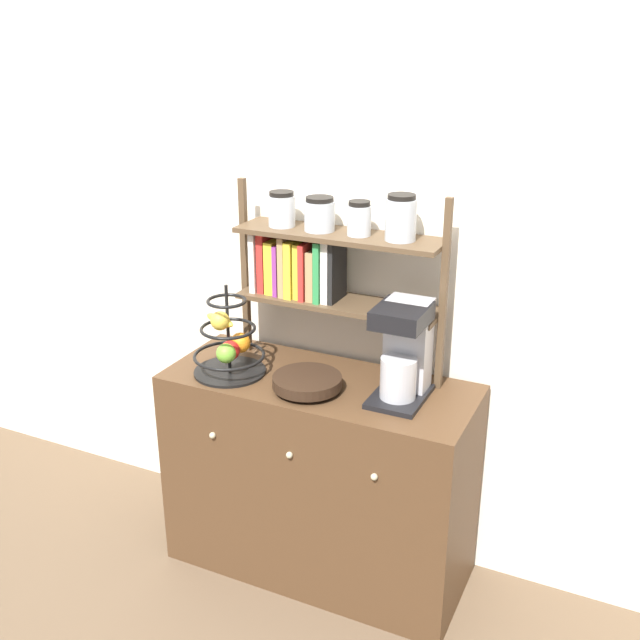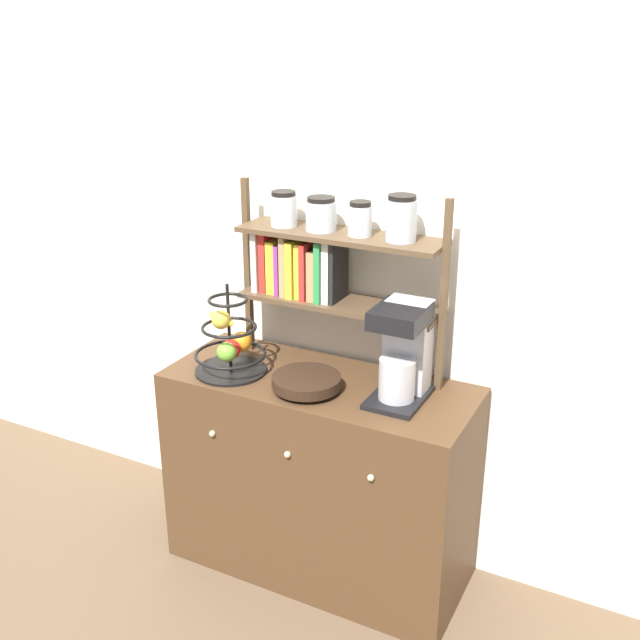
% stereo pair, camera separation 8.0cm
% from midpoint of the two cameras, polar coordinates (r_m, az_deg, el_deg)
% --- Properties ---
extents(ground_plane, '(12.00, 12.00, 0.00)m').
position_cam_midpoint_polar(ground_plane, '(3.00, -2.91, -20.49)').
color(ground_plane, brown).
extents(wall_back, '(7.00, 0.05, 2.60)m').
position_cam_midpoint_polar(wall_back, '(2.78, 1.58, 6.82)').
color(wall_back, silver).
rests_on(wall_back, ground_plane).
extents(sideboard, '(1.14, 0.48, 0.80)m').
position_cam_midpoint_polar(sideboard, '(2.91, -0.86, -11.83)').
color(sideboard, '#4C331E').
rests_on(sideboard, ground_plane).
extents(coffee_maker, '(0.18, 0.25, 0.34)m').
position_cam_midpoint_polar(coffee_maker, '(2.55, 5.53, -2.28)').
color(coffee_maker, black).
rests_on(coffee_maker, sideboard).
extents(fruit_stand, '(0.27, 0.27, 0.34)m').
position_cam_midpoint_polar(fruit_stand, '(2.75, -7.79, -1.89)').
color(fruit_stand, black).
rests_on(fruit_stand, sideboard).
extents(wooden_bowl, '(0.25, 0.25, 0.05)m').
position_cam_midpoint_polar(wooden_bowl, '(2.64, -1.86, -4.76)').
color(wooden_bowl, black).
rests_on(wooden_bowl, sideboard).
extents(shelf_hutch, '(0.81, 0.20, 0.68)m').
position_cam_midpoint_polar(shelf_hutch, '(2.70, -0.70, 4.95)').
color(shelf_hutch, brown).
rests_on(shelf_hutch, sideboard).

